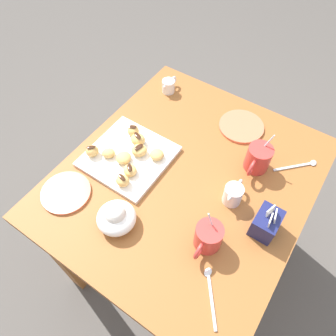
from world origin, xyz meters
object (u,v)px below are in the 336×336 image
object	(u,v)px
dining_table	(185,198)
beignet_4	(133,131)
chocolate_sauce_pitcher	(169,85)
beignet_1	(108,153)
saucer_coral_left	(66,193)
beignet_2	(92,151)
sugar_caddy	(266,223)
beignet_6	(156,155)
beignet_0	(139,150)
beignet_7	(138,139)
coffee_mug_red_right	(208,237)
saucer_coral_right	(241,126)
beignet_8	(130,170)
ice_cream_bowl	(116,217)
beignet_5	(123,181)
cream_pitcher_white	(233,195)
beignet_3	(124,158)
coffee_mug_red_left	(258,158)
pastry_plate_square	(129,156)

from	to	relation	value
dining_table	beignet_4	xyz separation A→B (m)	(-0.04, -0.26, 0.18)
chocolate_sauce_pitcher	beignet_1	bearing A→B (deg)	3.32
saucer_coral_left	beignet_2	world-z (taller)	beignet_2
sugar_caddy	saucer_coral_left	world-z (taller)	sugar_caddy
beignet_4	beignet_6	world-z (taller)	beignet_4
chocolate_sauce_pitcher	beignet_0	world-z (taller)	chocolate_sauce_pitcher
dining_table	beignet_7	size ratio (longest dim) A/B	17.12
coffee_mug_red_right	beignet_1	bearing A→B (deg)	-100.50
coffee_mug_red_right	saucer_coral_right	size ratio (longest dim) A/B	0.82
saucer_coral_right	coffee_mug_red_right	bearing A→B (deg)	14.36
saucer_coral_right	beignet_8	xyz separation A→B (m)	(0.41, -0.21, 0.03)
ice_cream_bowl	beignet_5	bearing A→B (deg)	-149.37
saucer_coral_left	beignet_8	xyz separation A→B (m)	(-0.18, 0.13, 0.03)
dining_table	saucer_coral_right	size ratio (longest dim) A/B	5.33
ice_cream_bowl	chocolate_sauce_pitcher	distance (m)	0.63
beignet_1	beignet_5	xyz separation A→B (m)	(0.06, 0.11, 0.00)
beignet_4	cream_pitcher_white	bearing A→B (deg)	84.60
chocolate_sauce_pitcher	beignet_3	xyz separation A→B (m)	(0.40, 0.08, -0.00)
beignet_0	beignet_7	bearing A→B (deg)	-137.96
cream_pitcher_white	beignet_4	distance (m)	0.43
beignet_1	beignet_6	xyz separation A→B (m)	(-0.09, 0.14, 0.00)
sugar_caddy	beignet_5	size ratio (longest dim) A/B	2.23
dining_table	ice_cream_bowl	xyz separation A→B (m)	(0.27, -0.09, 0.19)
beignet_0	beignet_2	world-z (taller)	beignet_2
beignet_8	dining_table	bearing A→B (deg)	123.33
saucer_coral_left	beignet_0	distance (m)	0.28
beignet_5	coffee_mug_red_right	bearing A→B (deg)	86.68
ice_cream_bowl	chocolate_sauce_pitcher	world-z (taller)	ice_cream_bowl
coffee_mug_red_right	cream_pitcher_white	size ratio (longest dim) A/B	1.34
coffee_mug_red_right	beignet_1	world-z (taller)	coffee_mug_red_right
sugar_caddy	beignet_7	world-z (taller)	sugar_caddy
coffee_mug_red_left	sugar_caddy	bearing A→B (deg)	30.94
dining_table	saucer_coral_right	world-z (taller)	saucer_coral_right
beignet_6	beignet_7	distance (m)	0.10
saucer_coral_left	sugar_caddy	bearing A→B (deg)	112.60
ice_cream_bowl	beignet_5	world-z (taller)	ice_cream_bowl
beignet_1	beignet_6	world-z (taller)	same
cream_pitcher_white	saucer_coral_left	bearing A→B (deg)	-58.98
chocolate_sauce_pitcher	beignet_3	distance (m)	0.41
chocolate_sauce_pitcher	beignet_1	world-z (taller)	chocolate_sauce_pitcher
beignet_3	cream_pitcher_white	bearing A→B (deg)	100.95
saucer_coral_right	beignet_4	xyz separation A→B (m)	(0.27, -0.31, 0.03)
beignet_1	beignet_6	distance (m)	0.17
dining_table	beignet_1	world-z (taller)	beignet_1
beignet_1	beignet_4	bearing A→B (deg)	175.02
beignet_4	beignet_7	size ratio (longest dim) A/B	0.88
saucer_coral_right	beignet_3	size ratio (longest dim) A/B	3.17
pastry_plate_square	beignet_6	xyz separation A→B (m)	(-0.05, 0.09, 0.02)
saucer_coral_right	beignet_6	xyz separation A→B (m)	(0.31, -0.18, 0.03)
sugar_caddy	beignet_4	xyz separation A→B (m)	(-0.07, -0.56, -0.01)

